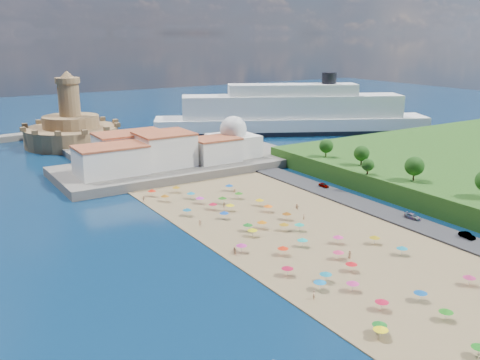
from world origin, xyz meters
TOP-DOWN VIEW (x-y plane):
  - ground at (0.00, 0.00)m, footprint 700.00×700.00m
  - terrace at (10.00, 73.00)m, footprint 90.00×36.00m
  - jetty at (-12.00, 108.00)m, footprint 18.00×70.00m
  - waterfront_buildings at (-3.05, 73.64)m, footprint 57.00×29.00m
  - domed_building at (30.00, 71.00)m, footprint 16.00×16.00m
  - fortress at (-12.00, 138.00)m, footprint 40.00×40.00m
  - cruise_ship at (87.71, 109.96)m, footprint 128.53×78.77m
  - beach_parasols at (-1.13, -9.07)m, footprint 32.59×115.73m
  - beachgoers at (-1.61, 3.82)m, footprint 34.63×102.22m
  - parked_cars at (36.00, -4.02)m, footprint 2.31×55.43m
  - hillside_trees at (49.82, -6.62)m, footprint 15.35×102.90m

SIDE VIEW (x-z plane):
  - ground at x=0.00m, z-range 0.00..0.00m
  - beachgoers at x=-1.61m, z-range 0.20..2.10m
  - jetty at x=-12.00m, z-range 0.00..2.40m
  - parked_cars at x=36.00m, z-range 0.68..2.04m
  - terrace at x=10.00m, z-range 0.00..3.00m
  - beach_parasols at x=-1.13m, z-range 1.05..3.25m
  - fortress at x=-12.00m, z-range -9.52..22.88m
  - waterfront_buildings at x=-3.05m, z-range 2.38..13.38m
  - cruise_ship at x=87.71m, z-range -5.97..23.32m
  - domed_building at x=30.00m, z-range 1.47..16.47m
  - hillside_trees at x=49.82m, z-range 6.27..13.66m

